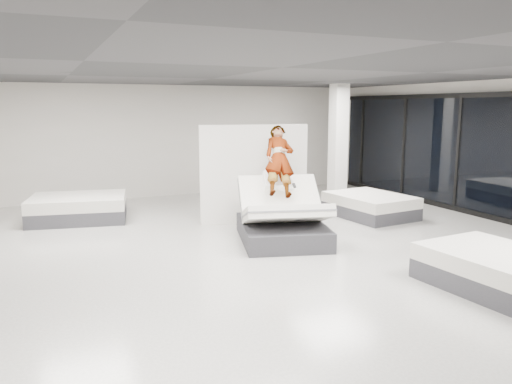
# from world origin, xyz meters

# --- Properties ---
(room) EXTENTS (14.00, 14.04, 3.20)m
(room) POSITION_xyz_m (0.00, 0.00, 1.60)
(room) COLOR beige
(room) RESTS_ON ground
(hero_bed) EXTENTS (2.07, 2.44, 1.33)m
(hero_bed) POSITION_xyz_m (0.61, 1.16, 0.42)
(hero_bed) COLOR #35353A
(hero_bed) RESTS_ON floor
(person) EXTENTS (1.01, 1.65, 1.39)m
(person) POSITION_xyz_m (0.69, 1.46, 1.30)
(person) COLOR slate
(person) RESTS_ON hero_bed
(remote) EXTENTS (0.09, 0.15, 0.08)m
(remote) POSITION_xyz_m (0.81, 1.07, 1.10)
(remote) COLOR black
(remote) RESTS_ON person
(divider_panel) EXTENTS (2.39, 0.61, 2.20)m
(divider_panel) POSITION_xyz_m (0.74, 2.84, 1.10)
(divider_panel) COLOR white
(divider_panel) RESTS_ON floor
(flat_bed_right_far) EXTENTS (1.63, 2.06, 0.53)m
(flat_bed_right_far) POSITION_xyz_m (3.51, 2.28, 0.26)
(flat_bed_right_far) COLOR #35353A
(flat_bed_right_far) RESTS_ON floor
(flat_bed_right_near) EXTENTS (1.64, 2.10, 0.55)m
(flat_bed_right_near) POSITION_xyz_m (2.29, -2.41, 0.27)
(flat_bed_right_near) COLOR #35353A
(flat_bed_right_near) RESTS_ON floor
(flat_bed_left_far) EXTENTS (2.34, 1.92, 0.57)m
(flat_bed_left_far) POSITION_xyz_m (-2.88, 4.64, 0.29)
(flat_bed_left_far) COLOR #35353A
(flat_bed_left_far) RESTS_ON floor
(column) EXTENTS (0.40, 0.40, 3.20)m
(column) POSITION_xyz_m (4.00, 4.50, 1.60)
(column) COLOR silver
(column) RESTS_ON floor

